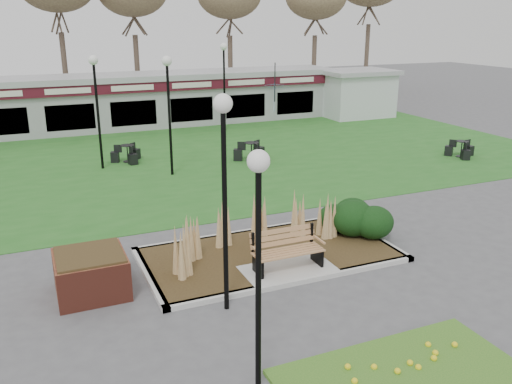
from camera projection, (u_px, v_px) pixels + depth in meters
name	position (u px, v px, depth m)	size (l,w,h in m)	color
ground	(291.00, 276.00, 12.77)	(100.00, 100.00, 0.00)	#515154
lawn	(165.00, 159.00, 23.27)	(34.00, 16.00, 0.02)	#24651F
planting_bed	(311.00, 234.00, 14.32)	(6.75, 3.40, 1.27)	#392A16
park_bench	(287.00, 249.00, 12.81)	(1.70, 0.66, 0.93)	#AE7A4E
brick_planter	(91.00, 273.00, 11.85)	(1.50, 1.50, 0.95)	brown
food_pavilion	(128.00, 101.00, 29.78)	(24.60, 3.40, 2.90)	#999A9C
service_hut	(356.00, 93.00, 33.14)	(4.40, 3.40, 2.83)	silver
lamp_post_near_left	(224.00, 157.00, 10.36)	(0.37, 0.37, 4.48)	black
lamp_post_near_right	(258.00, 223.00, 7.92)	(0.34, 0.34, 4.05)	black
lamp_post_mid_left	(96.00, 87.00, 20.87)	(0.37, 0.37, 4.47)	black
lamp_post_mid_right	(168.00, 90.00, 20.00)	(0.37, 0.37, 4.51)	black
lamp_post_far_right	(224.00, 67.00, 28.34)	(0.38, 0.38, 4.59)	black
bistro_set_a	(128.00, 156.00, 22.78)	(1.33, 1.30, 0.72)	black
bistro_set_c	(251.00, 155.00, 22.98)	(1.48, 1.31, 0.79)	black
bistro_set_d	(461.00, 152.00, 23.61)	(1.23, 1.31, 0.70)	black
patio_umbrella	(275.00, 97.00, 31.07)	(2.39, 2.41, 2.31)	black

